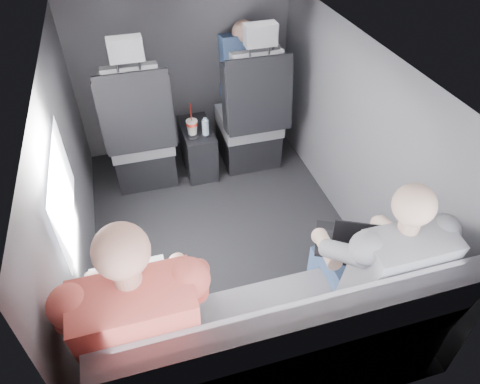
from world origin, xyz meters
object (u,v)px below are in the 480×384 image
object	(u,v)px
center_console	(198,148)
passenger_front_right	(243,70)
front_seat_right	(251,122)
laptop_white	(128,287)
front_seat_left	(141,139)
rear_bench	(278,346)
water_bottle	(205,127)
soda_cup	(192,127)
laptop_black	(356,243)
passenger_rear_right	(375,267)
passenger_rear_left	(142,319)

from	to	relation	value
center_console	passenger_front_right	bearing A→B (deg)	25.33
front_seat_right	laptop_white	distance (m)	1.96
front_seat_left	rear_bench	xyz separation A→B (m)	(0.45, -1.90, -0.09)
front_seat_right	water_bottle	size ratio (longest dim) A/B	8.22
soda_cup	laptop_black	distance (m)	1.70
water_bottle	passenger_rear_right	xyz separation A→B (m)	(0.47, -1.72, 0.15)
center_console	soda_cup	world-z (taller)	soda_cup
laptop_white	passenger_rear_left	distance (m)	0.21
rear_bench	passenger_rear_right	size ratio (longest dim) A/B	1.32
laptop_black	water_bottle	bearing A→B (deg)	106.01
rear_bench	water_bottle	world-z (taller)	rear_bench
passenger_rear_left	passenger_rear_right	size ratio (longest dim) A/B	1.07
soda_cup	passenger_rear_right	bearing A→B (deg)	-72.14
laptop_white	water_bottle	bearing A→B (deg)	65.33
soda_cup	water_bottle	xyz separation A→B (m)	(0.10, -0.04, 0.00)
front_seat_right	soda_cup	distance (m)	0.51
front_seat_left	rear_bench	world-z (taller)	front_seat_left
rear_bench	soda_cup	distance (m)	1.86
soda_cup	laptop_white	distance (m)	1.68
rear_bench	water_bottle	bearing A→B (deg)	88.41
soda_cup	passenger_front_right	size ratio (longest dim) A/B	0.39
laptop_white	passenger_rear_right	distance (m)	1.18
rear_bench	passenger_front_right	size ratio (longest dim) A/B	2.26
front_seat_left	front_seat_right	bearing A→B (deg)	0.00
front_seat_right	passenger_rear_left	distance (m)	2.11
water_bottle	passenger_rear_left	distance (m)	1.85
front_seat_left	soda_cup	bearing A→B (deg)	-6.57
laptop_white	passenger_front_right	distance (m)	2.17
center_console	passenger_front_right	world-z (taller)	passenger_front_right
rear_bench	passenger_rear_right	bearing A→B (deg)	10.42
center_console	passenger_rear_left	xyz separation A→B (m)	(-0.60, -1.85, 0.46)
water_bottle	front_seat_right	bearing A→B (deg)	12.12
center_console	rear_bench	bearing A→B (deg)	-90.00
center_console	laptop_black	size ratio (longest dim) A/B	1.03
laptop_black	passenger_front_right	distance (m)	1.91
center_console	laptop_black	bearing A→B (deg)	-73.55
front_seat_right	front_seat_left	bearing A→B (deg)	180.00
soda_cup	passenger_rear_left	bearing A→B (deg)	-107.41
front_seat_right	passenger_rear_left	bearing A→B (deg)	-120.17
center_console	passenger_rear_right	xyz separation A→B (m)	(0.52, -1.85, 0.42)
front_seat_left	water_bottle	xyz separation A→B (m)	(0.50, -0.09, 0.07)
front_seat_left	passenger_front_right	bearing A→B (deg)	15.82
passenger_rear_left	water_bottle	bearing A→B (deg)	69.29
laptop_white	laptop_black	size ratio (longest dim) A/B	0.80
front_seat_left	passenger_rear_right	xyz separation A→B (m)	(0.97, -1.81, 0.22)
soda_cup	laptop_white	world-z (taller)	laptop_white
water_bottle	soda_cup	bearing A→B (deg)	158.17
water_bottle	passenger_front_right	distance (m)	0.60
water_bottle	passenger_front_right	size ratio (longest dim) A/B	0.22
laptop_white	passenger_rear_left	world-z (taller)	passenger_rear_left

